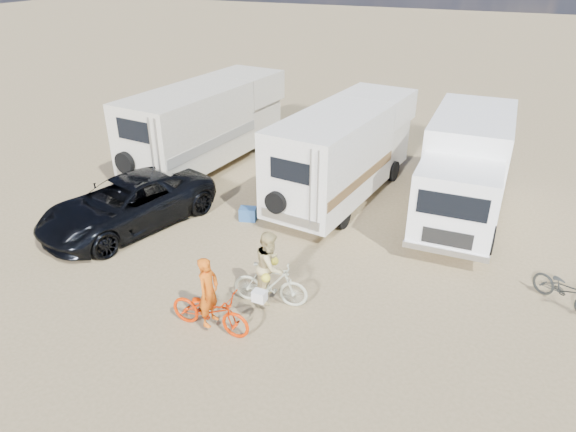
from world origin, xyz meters
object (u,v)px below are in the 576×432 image
at_px(rv_left, 207,126).
at_px(rider_man, 209,299).
at_px(bike_woman, 270,284).
at_px(crate, 313,212).
at_px(dark_suv, 127,203).
at_px(bike_parked, 566,290).
at_px(cooler, 248,214).
at_px(rv_main, 344,154).
at_px(rider_woman, 270,273).
at_px(box_truck, 464,171).
at_px(bike_man, 210,310).

distance_m(rv_left, rider_man, 9.69).
relative_size(bike_woman, crate, 3.55).
height_order(dark_suv, bike_woman, dark_suv).
bearing_deg(bike_parked, bike_woman, 148.61).
bearing_deg(cooler, rider_man, -86.96).
bearing_deg(rv_main, crate, -91.08).
relative_size(rider_woman, crate, 3.43).
relative_size(box_truck, bike_man, 3.39).
relative_size(box_truck, dark_suv, 1.21).
relative_size(rider_man, crate, 3.22).
distance_m(box_truck, rider_woman, 7.06).
bearing_deg(rider_woman, rv_left, 29.99).
bearing_deg(bike_parked, bike_man, 155.27).
bearing_deg(bike_woman, rv_left, 29.99).
xyz_separation_m(rv_main, crate, (-0.27, -1.92, -1.26)).
distance_m(bike_woman, crate, 4.38).
bearing_deg(dark_suv, rider_woman, -1.46).
height_order(rv_main, dark_suv, rv_main).
distance_m(box_truck, crate, 4.56).
distance_m(rv_main, rider_man, 7.61).
height_order(dark_suv, bike_man, dark_suv).
bearing_deg(crate, box_truck, 25.55).
xyz_separation_m(rider_woman, bike_parked, (6.09, 2.62, -0.41)).
bearing_deg(bike_man, crate, -1.07).
distance_m(rv_main, crate, 2.31).
bearing_deg(rider_woman, rv_main, -6.95).
distance_m(rider_woman, cooler, 4.24).
height_order(rv_left, box_truck, rv_left).
distance_m(rv_left, bike_parked, 12.74).
xyz_separation_m(box_truck, rider_man, (-4.06, -7.54, -0.69)).
xyz_separation_m(dark_suv, rider_man, (4.62, -3.05, 0.07)).
height_order(rider_man, rider_woman, rider_woman).
height_order(bike_man, rider_man, rider_man).
bearing_deg(bike_man, dark_suv, 56.59).
height_order(bike_parked, crate, bike_parked).
height_order(bike_man, bike_parked, bike_man).
relative_size(dark_suv, bike_woman, 2.99).
relative_size(bike_parked, crate, 3.29).
relative_size(rider_man, rider_woman, 0.94).
height_order(rv_main, rider_man, rv_main).
distance_m(box_truck, rider_man, 8.59).
bearing_deg(bike_parked, rv_main, 96.08).
bearing_deg(bike_man, rv_left, 31.91).
xyz_separation_m(bike_man, rider_woman, (0.76, 1.33, 0.35)).
distance_m(rv_main, bike_parked, 7.49).
xyz_separation_m(rv_left, bike_woman, (5.87, -6.88, -0.96)).
distance_m(dark_suv, crate, 5.42).
distance_m(rv_left, rider_woman, 9.07).
bearing_deg(rider_man, bike_parked, -60.02).
relative_size(box_truck, rider_man, 3.99).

